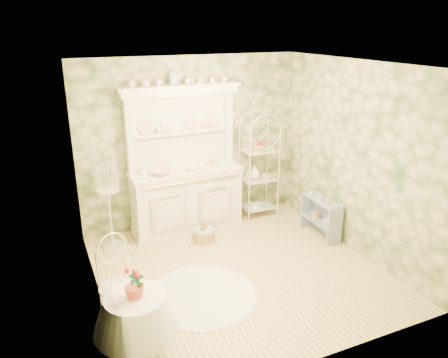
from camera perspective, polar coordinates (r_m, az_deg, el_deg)
name	(u,v)px	position (r m, az deg, el deg)	size (l,w,h in m)	color
floor	(239,270)	(6.02, 1.98, -11.86)	(3.60, 3.60, 0.00)	#DBC484
ceiling	(242,65)	(5.15, 2.34, 14.69)	(3.60, 3.60, 0.00)	white
wall_left	(92,199)	(4.96, -16.89, -2.46)	(3.60, 3.60, 0.00)	beige
wall_right	(355,159)	(6.40, 16.79, 2.52)	(3.60, 3.60, 0.00)	beige
wall_back	(191,142)	(7.02, -4.34, 4.80)	(3.60, 3.60, 0.00)	beige
wall_front	(329,237)	(4.03, 13.57, -7.40)	(3.60, 3.60, 0.00)	beige
kitchen_dresser	(185,161)	(6.76, -5.08, 2.39)	(1.87, 0.61, 2.29)	white
bakers_rack	(259,162)	(7.34, 4.59, 2.17)	(0.59, 0.42, 1.89)	white
side_shelf	(321,217)	(6.94, 12.54, -4.88)	(0.27, 0.74, 0.63)	#8492B6
round_table	(137,326)	(4.54, -11.24, -18.37)	(0.69, 0.69, 0.75)	white
cafe_chair	(118,289)	(5.01, -13.72, -13.83)	(0.39, 0.39, 0.85)	white
birdcage_stand	(109,205)	(6.51, -14.77, -3.33)	(0.32, 0.32, 1.35)	white
floor_basket	(204,234)	(6.70, -2.63, -7.17)	(0.37, 0.37, 0.24)	tan
lace_rug	(201,295)	(5.53, -3.00, -14.94)	(1.36, 1.36, 0.01)	white
bowl_floral	(161,174)	(6.60, -8.17, 0.65)	(0.31, 0.31, 0.08)	white
bowl_white	(194,169)	(6.76, -3.95, 1.26)	(0.21, 0.21, 0.07)	white
cup_left	(160,131)	(6.69, -8.34, 6.20)	(0.12, 0.12, 0.09)	white
cup_right	(205,127)	(6.92, -2.50, 6.83)	(0.09, 0.09, 0.09)	white
potted_geranium	(137,285)	(4.26, -11.28, -13.40)	(0.14, 0.10, 0.27)	#3F7238
bottle_amber	(328,200)	(6.62, 13.49, -2.75)	(0.06, 0.06, 0.15)	#BE893C
bottle_blue	(320,198)	(6.75, 12.45, -2.48)	(0.04, 0.04, 0.10)	#A1BAD5
bottle_glass	(312,193)	(6.94, 11.36, -1.84)	(0.07, 0.07, 0.09)	silver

